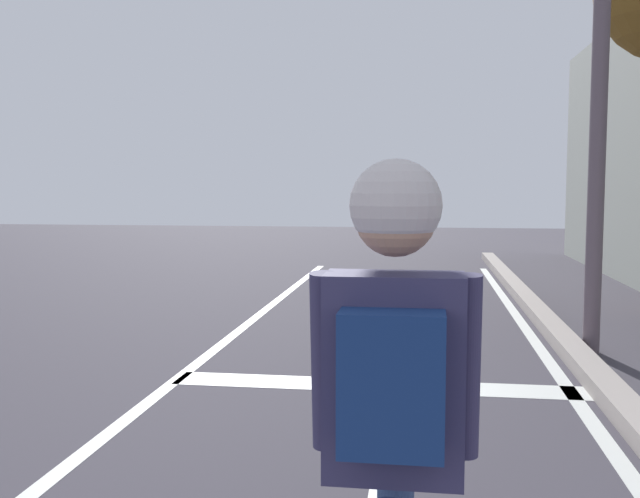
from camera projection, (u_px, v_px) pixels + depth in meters
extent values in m
cube|color=silver|center=(117.00, 427.00, 4.97)|extent=(0.12, 20.00, 0.01)
cube|color=silver|center=(612.00, 451.00, 4.52)|extent=(0.12, 20.00, 0.01)
cube|color=silver|center=(377.00, 385.00, 5.99)|extent=(3.39, 0.40, 0.01)
cube|color=silver|center=(390.00, 447.00, 4.59)|extent=(0.71, 0.71, 0.01)
cube|color=#363256|center=(394.00, 376.00, 1.94)|extent=(0.37, 0.18, 0.55)
cylinder|color=#363256|center=(324.00, 362.00, 1.99)|extent=(0.07, 0.13, 0.51)
cylinder|color=#363256|center=(467.00, 367.00, 1.93)|extent=(0.07, 0.12, 0.51)
sphere|color=tan|center=(395.00, 216.00, 1.90)|extent=(0.22, 0.22, 0.22)
sphere|color=silver|center=(396.00, 205.00, 1.90)|extent=(0.24, 0.24, 0.24)
cube|color=navy|center=(391.00, 383.00, 1.80)|extent=(0.26, 0.14, 0.36)
cylinder|color=#60515A|center=(600.00, 66.00, 6.95)|extent=(0.16, 0.16, 5.55)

